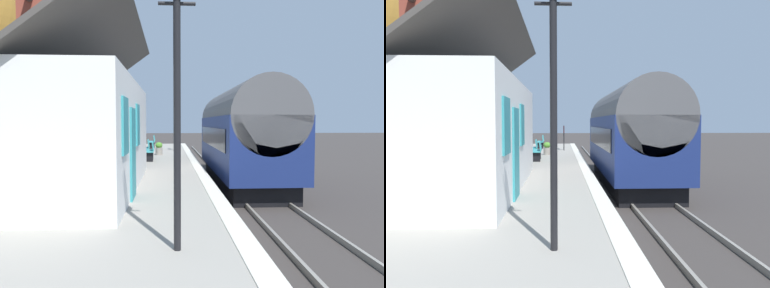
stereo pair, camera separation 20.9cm
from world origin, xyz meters
TOP-DOWN VIEW (x-y plane):
  - ground_plane at (0.00, 0.00)m, footprint 160.00×160.00m
  - platform at (0.00, 4.30)m, footprint 32.00×6.61m
  - platform_edge_coping at (0.00, 1.18)m, footprint 32.00×0.36m
  - rail_near at (0.00, -1.62)m, footprint 52.00×0.08m
  - rail_far at (0.00, -0.18)m, footprint 52.00×0.08m
  - train at (1.63, -0.90)m, footprint 9.73×2.73m
  - station_building at (-4.39, 5.18)m, footprint 8.21×4.28m
  - bench_by_lamp at (2.63, 3.18)m, footprint 1.41×0.48m
  - bench_near_building at (4.44, 3.49)m, footprint 1.42×0.49m
  - bench_mid_platform at (10.75, 3.46)m, footprint 1.41×0.45m
  - planter_bench_left at (5.55, 2.88)m, footprint 0.39×0.39m
  - planter_under_sign at (10.84, 4.89)m, footprint 0.88×0.32m
  - planter_edge_far at (4.07, 4.41)m, footprint 0.90×0.32m
  - lamp_post_platform at (-9.29, 2.20)m, footprint 0.32×0.50m
  - station_sign_board at (9.02, 1.93)m, footprint 0.96×0.06m

SIDE VIEW (x-z plane):
  - ground_plane at x=0.00m, z-range 0.00..0.00m
  - rail_near at x=0.00m, z-range 0.00..0.14m
  - rail_far at x=0.00m, z-range 0.00..0.14m
  - platform at x=0.00m, z-range 0.00..0.99m
  - platform_edge_coping at x=0.00m, z-range 0.99..1.01m
  - planter_under_sign at x=10.84m, z-range 0.98..1.53m
  - planter_edge_far at x=4.07m, z-range 0.98..1.56m
  - planter_bench_left at x=5.55m, z-range 1.00..1.69m
  - bench_by_lamp at x=2.63m, z-range 1.03..1.91m
  - bench_near_building at x=4.44m, z-range 1.03..1.91m
  - bench_mid_platform at x=10.75m, z-range 1.03..1.91m
  - station_sign_board at x=9.02m, z-range 1.40..2.97m
  - train at x=1.63m, z-range 0.06..4.38m
  - station_building at x=-4.39m, z-range -0.12..5.21m
  - lamp_post_platform at x=-9.29m, z-range 1.75..5.68m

